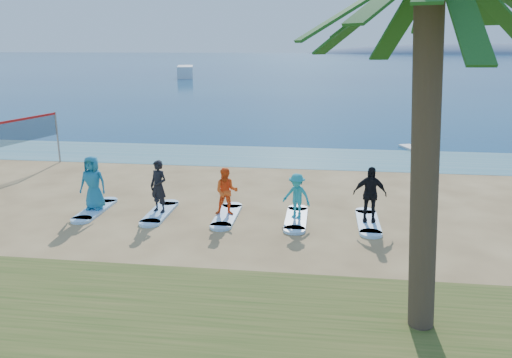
# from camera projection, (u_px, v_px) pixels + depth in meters

# --- Properties ---
(ground) EXTENTS (600.00, 600.00, 0.00)m
(ground) POSITION_uv_depth(u_px,v_px,m) (208.00, 227.00, 16.00)
(ground) COLOR tan
(ground) RESTS_ON ground
(shallow_water) EXTENTS (600.00, 600.00, 0.00)m
(shallow_water) POSITION_uv_depth(u_px,v_px,m) (253.00, 156.00, 26.04)
(shallow_water) COLOR teal
(shallow_water) RESTS_ON ground
(ocean) EXTENTS (600.00, 600.00, 0.00)m
(ocean) POSITION_uv_depth(u_px,v_px,m) (314.00, 61.00, 169.03)
(ocean) COLOR navy
(ocean) RESTS_ON ground
(island_ridge) EXTENTS (220.00, 56.00, 18.00)m
(island_ridge) POSITION_uv_depth(u_px,v_px,m) (483.00, 54.00, 290.79)
(island_ridge) COLOR slate
(island_ridge) RESTS_ON ground
(paddleboard) EXTENTS (1.69, 3.06, 0.12)m
(paddleboard) POSITION_uv_depth(u_px,v_px,m) (418.00, 150.00, 27.17)
(paddleboard) COLOR silver
(paddleboard) RESTS_ON ground
(paddleboarder) EXTENTS (0.79, 1.78, 1.85)m
(paddleboarder) POSITION_uv_depth(u_px,v_px,m) (419.00, 132.00, 26.92)
(paddleboarder) COLOR tan
(paddleboarder) RESTS_ON paddleboard
(boat_offshore_a) EXTENTS (4.71, 9.37, 1.95)m
(boat_offshore_a) POSITION_uv_depth(u_px,v_px,m) (186.00, 77.00, 86.87)
(boat_offshore_a) COLOR silver
(boat_offshore_a) RESTS_ON ground
(boat_offshore_b) EXTENTS (2.31, 5.70, 1.39)m
(boat_offshore_b) POSITION_uv_depth(u_px,v_px,m) (436.00, 67.00, 124.14)
(boat_offshore_b) COLOR silver
(boat_offshore_b) RESTS_ON ground
(surfboard_0) EXTENTS (0.70, 2.20, 0.09)m
(surfboard_0) POSITION_uv_depth(u_px,v_px,m) (95.00, 210.00, 17.50)
(surfboard_0) COLOR #A4D7FF
(surfboard_0) RESTS_ON ground
(student_0) EXTENTS (0.92, 0.60, 1.88)m
(student_0) POSITION_uv_depth(u_px,v_px,m) (93.00, 183.00, 17.24)
(student_0) COLOR teal
(student_0) RESTS_ON surfboard_0
(surfboard_1) EXTENTS (0.70, 2.20, 0.09)m
(surfboard_1) POSITION_uv_depth(u_px,v_px,m) (160.00, 213.00, 17.20)
(surfboard_1) COLOR #A4D7FF
(surfboard_1) RESTS_ON ground
(student_1) EXTENTS (0.78, 0.66, 1.80)m
(student_1) POSITION_uv_depth(u_px,v_px,m) (159.00, 186.00, 16.95)
(student_1) COLOR black
(student_1) RESTS_ON surfboard_1
(surfboard_2) EXTENTS (0.70, 2.20, 0.09)m
(surfboard_2) POSITION_uv_depth(u_px,v_px,m) (227.00, 216.00, 16.90)
(surfboard_2) COLOR #A4D7FF
(surfboard_2) RESTS_ON ground
(student_2) EXTENTS (0.85, 0.70, 1.62)m
(student_2) POSITION_uv_depth(u_px,v_px,m) (226.00, 192.00, 16.68)
(student_2) COLOR #FF581A
(student_2) RESTS_ON surfboard_2
(surfboard_3) EXTENTS (0.70, 2.20, 0.09)m
(surfboard_3) POSITION_uv_depth(u_px,v_px,m) (296.00, 219.00, 16.60)
(surfboard_3) COLOR #A4D7FF
(surfboard_3) RESTS_ON ground
(student_3) EXTENTS (1.11, 0.89, 1.51)m
(student_3) POSITION_uv_depth(u_px,v_px,m) (297.00, 196.00, 16.39)
(student_3) COLOR teal
(student_3) RESTS_ON surfboard_3
(surfboard_4) EXTENTS (0.70, 2.20, 0.09)m
(surfboard_4) POSITION_uv_depth(u_px,v_px,m) (368.00, 222.00, 16.30)
(surfboard_4) COLOR #A4D7FF
(surfboard_4) RESTS_ON ground
(student_4) EXTENTS (1.07, 0.45, 1.82)m
(student_4) POSITION_uv_depth(u_px,v_px,m) (370.00, 194.00, 16.05)
(student_4) COLOR black
(student_4) RESTS_ON surfboard_4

